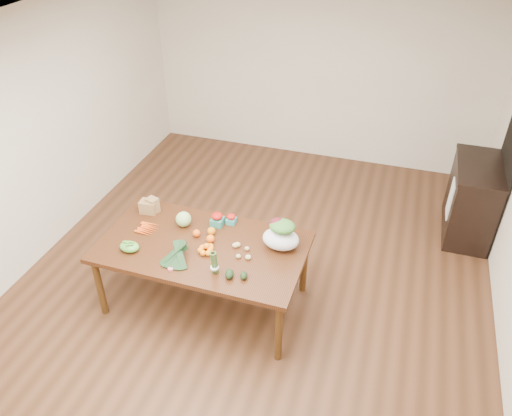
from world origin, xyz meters
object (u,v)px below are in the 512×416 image
(kale_bunch, at_px, (175,256))
(mandarin_cluster, at_px, (207,247))
(dining_table, at_px, (204,274))
(asparagus_bundle, at_px, (214,262))
(cabinet, at_px, (471,200))
(paper_bag, at_px, (149,205))
(cabbage, at_px, (184,219))
(salad_bag, at_px, (281,236))

(kale_bunch, bearing_deg, mandarin_cluster, 50.74)
(dining_table, xyz_separation_m, asparagus_bundle, (0.27, -0.34, 0.50))
(cabinet, distance_m, paper_bag, 3.81)
(cabinet, xyz_separation_m, mandarin_cluster, (-2.53, -2.18, 0.33))
(cabinet, relative_size, paper_bag, 4.36)
(paper_bag, xyz_separation_m, cabbage, (0.45, -0.11, -0.00))
(paper_bag, distance_m, cabbage, 0.47)
(kale_bunch, height_order, salad_bag, salad_bag)
(cabinet, relative_size, cabbage, 6.42)
(kale_bunch, height_order, asparagus_bundle, asparagus_bundle)
(dining_table, height_order, kale_bunch, kale_bunch)
(dining_table, height_order, paper_bag, paper_bag)
(kale_bunch, relative_size, asparagus_bundle, 1.60)
(asparagus_bundle, xyz_separation_m, salad_bag, (0.47, 0.54, 0.01))
(paper_bag, xyz_separation_m, salad_bag, (1.49, -0.15, 0.06))
(dining_table, height_order, cabinet, cabinet)
(cabinet, bearing_deg, dining_table, -141.04)
(dining_table, relative_size, kale_bunch, 5.02)
(mandarin_cluster, bearing_deg, cabinet, 40.73)
(cabinet, xyz_separation_m, kale_bunch, (-2.74, -2.43, 0.36))
(cabbage, distance_m, kale_bunch, 0.59)
(dining_table, distance_m, mandarin_cluster, 0.43)
(kale_bunch, relative_size, salad_bag, 1.12)
(salad_bag, bearing_deg, mandarin_cluster, -157.65)
(paper_bag, distance_m, asparagus_bundle, 1.23)
(cabbage, height_order, asparagus_bundle, asparagus_bundle)
(paper_bag, height_order, salad_bag, salad_bag)
(dining_table, distance_m, cabinet, 3.35)
(cabinet, distance_m, cabbage, 3.47)
(dining_table, relative_size, cabbage, 12.64)
(cabinet, bearing_deg, kale_bunch, -138.42)
(kale_bunch, distance_m, asparagus_bundle, 0.40)
(mandarin_cluster, relative_size, kale_bunch, 0.45)
(asparagus_bundle, bearing_deg, paper_bag, 146.71)
(paper_bag, height_order, kale_bunch, paper_bag)
(dining_table, distance_m, paper_bag, 0.95)
(salad_bag, bearing_deg, paper_bag, 174.37)
(asparagus_bundle, bearing_deg, salad_bag, 49.45)
(mandarin_cluster, bearing_deg, salad_bag, 22.35)
(cabinet, relative_size, mandarin_cluster, 5.67)
(cabinet, height_order, kale_bunch, cabinet)
(dining_table, bearing_deg, asparagus_bundle, -51.00)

